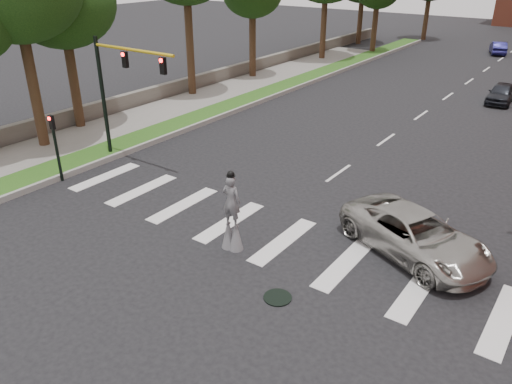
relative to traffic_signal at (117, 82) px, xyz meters
The scene contains 13 objects.
ground_plane 11.04m from the traffic_signal, 17.05° to the right, with size 160.00×160.00×0.00m, color black.
grass_median 17.56m from the traffic_signal, 95.77° to the left, with size 2.00×60.00×0.25m, color #234E16.
median_curb 17.48m from the traffic_signal, 92.25° to the left, with size 0.20×60.00×0.28m, color gray.
sidewalk_left 9.37m from the traffic_signal, 123.98° to the left, with size 4.00×60.00×0.18m, color slate.
stone_wall 20.64m from the traffic_signal, 110.80° to the left, with size 0.50×56.00×1.10m, color #5A554D.
manhole 14.33m from the traffic_signal, 21.36° to the right, with size 0.90×0.90×0.04m, color black.
traffic_signal is the anchor object (origin of this frame).
secondary_signal 4.17m from the traffic_signal, 98.43° to the right, with size 0.25×0.21×3.23m.
stilt_performer 10.79m from the traffic_signal, 19.65° to the right, with size 0.84×0.56×3.09m.
suv_crossing 15.68m from the traffic_signal, ahead, with size 2.65×5.75×1.60m, color #A4A29B.
car_near 27.18m from the traffic_signal, 60.32° to the left, with size 1.65×4.10×1.40m, color black.
car_mid 44.87m from the traffic_signal, 78.66° to the left, with size 1.40×4.01×1.32m, color #16154B.
tree_1 7.44m from the traffic_signal, 162.89° to the left, with size 6.04×6.04×9.94m.
Camera 1 is at (9.86, -12.72, 9.81)m, focal length 35.00 mm.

